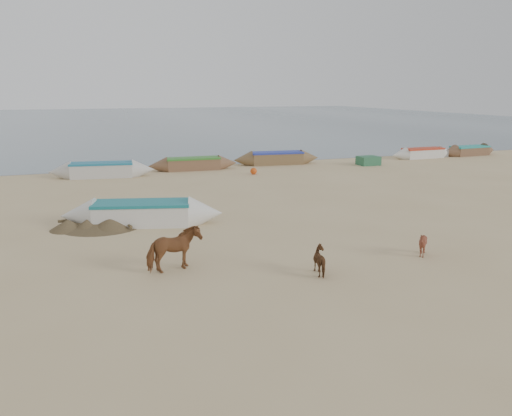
{
  "coord_description": "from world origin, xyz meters",
  "views": [
    {
      "loc": [
        -6.34,
        -13.73,
        5.48
      ],
      "look_at": [
        0.0,
        4.0,
        1.0
      ],
      "focal_mm": 35.0,
      "sensor_mm": 36.0,
      "label": 1
    }
  ],
  "objects_px": {
    "cow_adult": "(174,249)",
    "calf_right": "(323,261)",
    "calf_front": "(423,244)",
    "near_canoe": "(142,213)"
  },
  "relations": [
    {
      "from": "cow_adult",
      "to": "calf_right",
      "type": "xyz_separation_m",
      "value": [
        4.21,
        -1.77,
        -0.28
      ]
    },
    {
      "from": "calf_right",
      "to": "cow_adult",
      "type": "bearing_deg",
      "value": 50.78
    },
    {
      "from": "cow_adult",
      "to": "calf_right",
      "type": "height_order",
      "value": "cow_adult"
    },
    {
      "from": "calf_front",
      "to": "near_canoe",
      "type": "bearing_deg",
      "value": -136.97
    },
    {
      "from": "calf_right",
      "to": "near_canoe",
      "type": "height_order",
      "value": "near_canoe"
    },
    {
      "from": "calf_front",
      "to": "near_canoe",
      "type": "height_order",
      "value": "near_canoe"
    },
    {
      "from": "cow_adult",
      "to": "near_canoe",
      "type": "relative_size",
      "value": 0.25
    },
    {
      "from": "calf_front",
      "to": "calf_right",
      "type": "relative_size",
      "value": 1.03
    },
    {
      "from": "cow_adult",
      "to": "calf_front",
      "type": "height_order",
      "value": "cow_adult"
    },
    {
      "from": "near_canoe",
      "to": "calf_front",
      "type": "bearing_deg",
      "value": -26.38
    }
  ]
}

